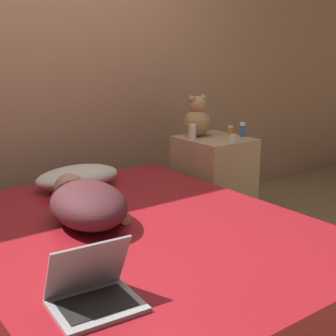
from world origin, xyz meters
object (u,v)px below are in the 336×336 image
(teddy_bear, at_px, (197,118))
(bottle_white, at_px, (192,132))
(pillow, at_px, (78,177))
(bottle_orange, at_px, (230,130))
(person_lying, at_px, (86,202))
(bottle_clear, at_px, (233,138))
(bottle_blue, at_px, (242,130))
(laptop, at_px, (93,291))

(teddy_bear, height_order, bottle_white, teddy_bear)
(pillow, bearing_deg, bottle_orange, -4.35)
(person_lying, height_order, bottle_clear, bottle_clear)
(person_lying, xyz_separation_m, teddy_bear, (1.18, 0.56, 0.24))
(teddy_bear, relative_size, bottle_white, 2.76)
(bottle_blue, height_order, bottle_clear, bottle_blue)
(pillow, distance_m, person_lying, 0.60)
(bottle_clear, bearing_deg, bottle_white, 122.32)
(teddy_bear, bearing_deg, bottle_clear, -84.23)
(bottle_white, bearing_deg, person_lying, -155.92)
(bottle_orange, distance_m, bottle_white, 0.36)
(pillow, relative_size, bottle_white, 4.95)
(person_lying, distance_m, bottle_clear, 1.24)
(pillow, bearing_deg, person_lying, -111.99)
(person_lying, bearing_deg, bottle_white, 34.39)
(bottle_blue, bearing_deg, laptop, -148.88)
(pillow, xyz_separation_m, bottle_orange, (1.19, -0.09, 0.18))
(bottle_blue, bearing_deg, bottle_white, 161.17)
(bottle_clear, bearing_deg, laptop, -148.67)
(bottle_orange, bearing_deg, bottle_clear, -130.97)
(bottle_blue, bearing_deg, person_lying, -166.17)
(pillow, xyz_separation_m, laptop, (-0.57, -1.27, -0.02))
(person_lying, xyz_separation_m, laptop, (-0.34, -0.71, -0.05))
(pillow, relative_size, bottle_clear, 9.06)
(laptop, distance_m, bottle_white, 1.85)
(bottle_blue, relative_size, bottle_clear, 1.76)
(teddy_bear, xyz_separation_m, bottle_orange, (0.24, -0.10, -0.10))
(teddy_bear, bearing_deg, bottle_orange, -21.78)
(person_lying, height_order, bottle_orange, bottle_orange)
(teddy_bear, xyz_separation_m, bottle_blue, (0.24, -0.21, -0.08))
(laptop, height_order, bottle_clear, bottle_clear)
(pillow, distance_m, teddy_bear, 0.99)
(person_lying, xyz_separation_m, bottle_orange, (1.42, 0.47, 0.15))
(bottle_orange, bearing_deg, person_lying, -161.75)
(bottle_white, bearing_deg, teddy_bear, 36.70)
(pillow, relative_size, bottle_blue, 5.15)
(person_lying, relative_size, bottle_clear, 12.41)
(person_lying, xyz_separation_m, bottle_blue, (1.42, 0.35, 0.17))
(laptop, distance_m, teddy_bear, 2.01)
(bottle_orange, bearing_deg, laptop, -146.10)
(pillow, bearing_deg, laptop, -113.98)
(bottle_blue, bearing_deg, pillow, 170.13)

